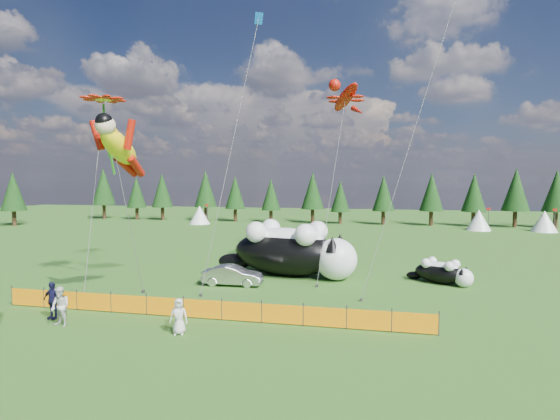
{
  "coord_description": "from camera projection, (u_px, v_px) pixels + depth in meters",
  "views": [
    {
      "loc": [
        8.13,
        -22.71,
        6.83
      ],
      "look_at": [
        2.39,
        4.0,
        4.92
      ],
      "focal_mm": 28.0,
      "sensor_mm": 36.0,
      "label": 1
    }
  ],
  "objects": [
    {
      "name": "ground",
      "position": [
        223.0,
        302.0,
        24.33
      ],
      "size": [
        160.0,
        160.0,
        0.0
      ],
      "primitive_type": "plane",
      "color": "#0C3509",
      "rests_on": "ground"
    },
    {
      "name": "safety_fence",
      "position": [
        202.0,
        309.0,
        21.37
      ],
      "size": [
        22.06,
        0.06,
        1.1
      ],
      "color": "#262626",
      "rests_on": "ground"
    },
    {
      "name": "tree_line",
      "position": [
        320.0,
        198.0,
        67.94
      ],
      "size": [
        90.0,
        4.0,
        8.0
      ],
      "primitive_type": null,
      "color": "black",
      "rests_on": "ground"
    },
    {
      "name": "festival_tents",
      "position": [
        394.0,
        218.0,
        60.94
      ],
      "size": [
        50.0,
        3.2,
        2.8
      ],
      "primitive_type": null,
      "color": "white",
      "rests_on": "ground"
    },
    {
      "name": "cat_large",
      "position": [
        292.0,
        250.0,
        30.97
      ],
      "size": [
        10.61,
        5.44,
        3.87
      ],
      "rotation": [
        0.0,
        0.0,
        -0.22
      ],
      "color": "black",
      "rests_on": "ground"
    },
    {
      "name": "cat_small",
      "position": [
        443.0,
        272.0,
        28.61
      ],
      "size": [
        4.05,
        3.07,
        1.62
      ],
      "rotation": [
        0.0,
        0.0,
        -0.54
      ],
      "color": "black",
      "rests_on": "ground"
    },
    {
      "name": "car",
      "position": [
        233.0,
        275.0,
        28.21
      ],
      "size": [
        3.94,
        1.53,
        1.28
      ],
      "primitive_type": "imported",
      "rotation": [
        0.0,
        0.0,
        1.62
      ],
      "color": "silver",
      "rests_on": "ground"
    },
    {
      "name": "spectator_b",
      "position": [
        60.0,
        307.0,
        20.24
      ],
      "size": [
        1.02,
        0.76,
        1.86
      ],
      "primitive_type": "imported",
      "rotation": [
        0.0,
        0.0,
        -0.28
      ],
      "color": "silver",
      "rests_on": "ground"
    },
    {
      "name": "spectator_c",
      "position": [
        52.0,
        300.0,
        21.38
      ],
      "size": [
        1.12,
        0.64,
        1.83
      ],
      "primitive_type": "imported",
      "rotation": [
        0.0,
        0.0,
        -0.09
      ],
      "color": "#131335",
      "rests_on": "ground"
    },
    {
      "name": "spectator_e",
      "position": [
        179.0,
        316.0,
        19.24
      ],
      "size": [
        0.88,
        0.68,
        1.61
      ],
      "primitive_type": "imported",
      "rotation": [
        0.0,
        0.0,
        0.23
      ],
      "color": "silver",
      "rests_on": "ground"
    },
    {
      "name": "superhero_kite",
      "position": [
        119.0,
        147.0,
        23.66
      ],
      "size": [
        4.06,
        4.4,
        10.5
      ],
      "color": "yellow",
      "rests_on": "ground"
    },
    {
      "name": "gecko_kite",
      "position": [
        346.0,
        98.0,
        33.12
      ],
      "size": [
        5.11,
        10.02,
        14.9
      ],
      "color": "#B31408",
      "rests_on": "ground"
    },
    {
      "name": "flower_kite",
      "position": [
        103.0,
        102.0,
        26.98
      ],
      "size": [
        3.12,
        5.97,
        12.51
      ],
      "color": "#B31408",
      "rests_on": "ground"
    },
    {
      "name": "diamond_kite_a",
      "position": [
        256.0,
        30.0,
        29.93
      ],
      "size": [
        2.44,
        6.89,
        19.21
      ],
      "color": "#0B55AD",
      "rests_on": "ground"
    }
  ]
}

